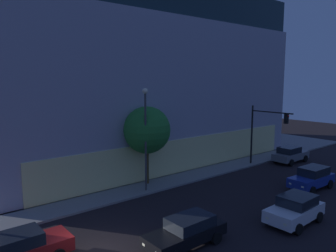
# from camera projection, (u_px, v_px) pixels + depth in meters

# --- Properties ---
(modern_building) EXTENTS (32.72, 22.71, 17.75)m
(modern_building) POSITION_uv_depth(u_px,v_px,m) (122.00, 79.00, 37.99)
(modern_building) COLOR #4C4C51
(modern_building) RESTS_ON ground
(traffic_light_far_corner) EXTENTS (0.32, 4.54, 5.97)m
(traffic_light_far_corner) POSITION_uv_depth(u_px,v_px,m) (264.00, 127.00, 31.80)
(traffic_light_far_corner) COLOR black
(traffic_light_far_corner) RESTS_ON sidewalk_corner
(street_lamp_sidewalk) EXTENTS (0.44, 0.44, 7.91)m
(street_lamp_sidewalk) POSITION_uv_depth(u_px,v_px,m) (145.00, 127.00, 24.53)
(street_lamp_sidewalk) COLOR #424242
(street_lamp_sidewalk) RESTS_ON sidewalk_corner
(sidewalk_tree) EXTENTS (3.85, 3.85, 6.41)m
(sidewalk_tree) POSITION_uv_depth(u_px,v_px,m) (147.00, 130.00, 26.31)
(sidewalk_tree) COLOR #4E3E1E
(sidewalk_tree) RESTS_ON sidewalk_corner
(car_red) EXTENTS (4.50, 2.02, 1.63)m
(car_red) POSITION_uv_depth(u_px,v_px,m) (20.00, 249.00, 15.08)
(car_red) COLOR maroon
(car_red) RESTS_ON ground
(car_black) EXTENTS (4.62, 2.02, 1.54)m
(car_black) POSITION_uv_depth(u_px,v_px,m) (187.00, 231.00, 16.96)
(car_black) COLOR black
(car_black) RESTS_ON ground
(car_white) EXTENTS (4.11, 2.19, 1.68)m
(car_white) POSITION_uv_depth(u_px,v_px,m) (295.00, 209.00, 19.71)
(car_white) COLOR silver
(car_white) RESTS_ON ground
(car_blue) EXTENTS (4.33, 2.07, 1.75)m
(car_blue) POSITION_uv_depth(u_px,v_px,m) (312.00, 178.00, 25.92)
(car_blue) COLOR navy
(car_blue) RESTS_ON ground
(car_grey) EXTENTS (4.46, 2.06, 1.71)m
(car_grey) POSITION_uv_depth(u_px,v_px,m) (290.00, 154.00, 34.21)
(car_grey) COLOR slate
(car_grey) RESTS_ON ground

